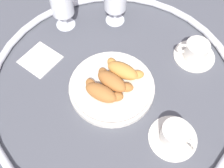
% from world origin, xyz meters
% --- Properties ---
extents(ground_plane, '(2.20, 2.20, 0.00)m').
position_xyz_m(ground_plane, '(0.00, 0.00, 0.00)').
color(ground_plane, '#4C4F56').
extents(table_chrome_rim, '(0.78, 0.78, 0.02)m').
position_xyz_m(table_chrome_rim, '(0.00, 0.00, 0.01)').
color(table_chrome_rim, silver).
rests_on(table_chrome_rim, ground_plane).
extents(pastry_plate, '(0.26, 0.26, 0.02)m').
position_xyz_m(pastry_plate, '(0.00, -0.02, 0.01)').
color(pastry_plate, silver).
rests_on(pastry_plate, ground_plane).
extents(croissant_large, '(0.14, 0.07, 0.04)m').
position_xyz_m(croissant_large, '(-0.01, -0.06, 0.04)').
color(croissant_large, '#AD6B33').
rests_on(croissant_large, pastry_plate).
extents(croissant_small, '(0.13, 0.09, 0.04)m').
position_xyz_m(croissant_small, '(0.00, -0.02, 0.04)').
color(croissant_small, '#AD6B33').
rests_on(croissant_small, pastry_plate).
extents(croissant_extra, '(0.14, 0.07, 0.04)m').
position_xyz_m(croissant_extra, '(0.02, 0.03, 0.04)').
color(croissant_extra, '#CC893D').
rests_on(croissant_extra, pastry_plate).
extents(coffee_cup_near, '(0.14, 0.14, 0.06)m').
position_xyz_m(coffee_cup_near, '(0.20, 0.20, 0.03)').
color(coffee_cup_near, silver).
rests_on(coffee_cup_near, ground_plane).
extents(coffee_cup_far, '(0.14, 0.14, 0.06)m').
position_xyz_m(coffee_cup_far, '(0.22, -0.10, 0.03)').
color(coffee_cup_far, silver).
rests_on(coffee_cup_far, ground_plane).
extents(juice_glass_left, '(0.08, 0.08, 0.14)m').
position_xyz_m(juice_glass_left, '(-0.10, 0.25, 0.09)').
color(juice_glass_left, white).
rests_on(juice_glass_left, ground_plane).
extents(juice_glass_right, '(0.08, 0.08, 0.14)m').
position_xyz_m(juice_glass_right, '(-0.26, 0.17, 0.09)').
color(juice_glass_right, white).
rests_on(juice_glass_right, ground_plane).
extents(folded_napkin, '(0.13, 0.13, 0.01)m').
position_xyz_m(folded_napkin, '(-0.26, -0.01, 0.00)').
color(folded_napkin, silver).
rests_on(folded_napkin, ground_plane).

